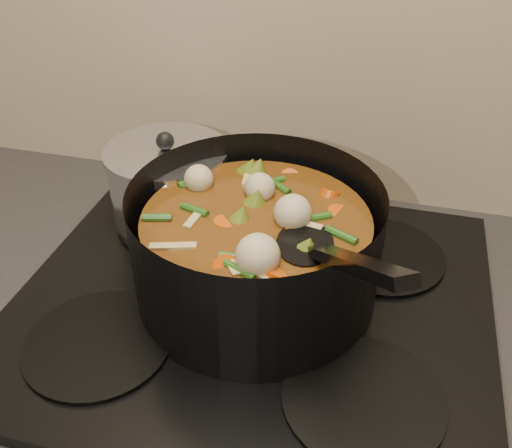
# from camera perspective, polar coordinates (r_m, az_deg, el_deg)

# --- Properties ---
(stovetop) EXTENTS (0.62, 0.54, 0.03)m
(stovetop) POSITION_cam_1_polar(r_m,az_deg,el_deg) (0.77, -0.31, -7.76)
(stovetop) COLOR black
(stovetop) RESTS_ON counter
(stockpot) EXTENTS (0.40, 0.41, 0.23)m
(stockpot) POSITION_cam_1_polar(r_m,az_deg,el_deg) (0.73, 0.04, -2.43)
(stockpot) COLOR black
(stockpot) RESTS_ON stovetop
(saucepan) EXTENTS (0.19, 0.19, 0.15)m
(saucepan) POSITION_cam_1_polar(r_m,az_deg,el_deg) (0.89, -8.64, 3.88)
(saucepan) COLOR silver
(saucepan) RESTS_ON stovetop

